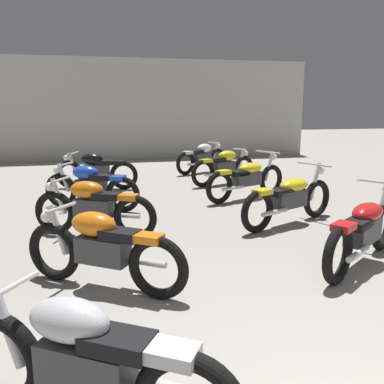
% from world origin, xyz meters
% --- Properties ---
extents(back_wall, '(13.11, 0.24, 3.60)m').
position_xyz_m(back_wall, '(0.00, 13.96, 1.80)').
color(back_wall, '#B2B2AD').
rests_on(back_wall, ground).
extents(motorcycle_left_row_0, '(1.72, 1.15, 0.88)m').
position_xyz_m(motorcycle_left_row_0, '(-1.64, 0.84, 0.46)').
color(motorcycle_left_row_0, black).
rests_on(motorcycle_left_row_0, ground).
extents(motorcycle_left_row_1, '(1.68, 1.22, 0.88)m').
position_xyz_m(motorcycle_left_row_1, '(-1.50, 2.86, 0.46)').
color(motorcycle_left_row_1, black).
rests_on(motorcycle_left_row_1, ground).
extents(motorcycle_left_row_2, '(1.82, 0.97, 0.88)m').
position_xyz_m(motorcycle_left_row_2, '(-1.59, 4.76, 0.46)').
color(motorcycle_left_row_2, black).
rests_on(motorcycle_left_row_2, ground).
extents(motorcycle_left_row_3, '(1.78, 1.04, 0.88)m').
position_xyz_m(motorcycle_left_row_3, '(-1.63, 6.46, 0.46)').
color(motorcycle_left_row_3, black).
rests_on(motorcycle_left_row_3, ground).
extents(motorcycle_left_row_4, '(1.91, 0.75, 0.88)m').
position_xyz_m(motorcycle_left_row_4, '(-1.51, 8.49, 0.46)').
color(motorcycle_left_row_4, black).
rests_on(motorcycle_left_row_4, ground).
extents(motorcycle_right_row_1, '(1.83, 1.34, 0.97)m').
position_xyz_m(motorcycle_right_row_1, '(1.64, 2.83, 0.45)').
color(motorcycle_right_row_1, black).
rests_on(motorcycle_right_row_1, ground).
extents(motorcycle_right_row_2, '(2.02, 1.07, 0.97)m').
position_xyz_m(motorcycle_right_row_2, '(1.57, 4.69, 0.45)').
color(motorcycle_right_row_2, black).
rests_on(motorcycle_right_row_2, ground).
extents(motorcycle_right_row_3, '(2.03, 1.05, 0.97)m').
position_xyz_m(motorcycle_right_row_3, '(1.57, 6.66, 0.45)').
color(motorcycle_right_row_3, black).
rests_on(motorcycle_right_row_3, ground).
extents(motorcycle_right_row_4, '(1.87, 0.83, 0.88)m').
position_xyz_m(motorcycle_right_row_4, '(1.61, 8.37, 0.46)').
color(motorcycle_right_row_4, black).
rests_on(motorcycle_right_row_4, ground).
extents(motorcycle_right_row_5, '(1.76, 1.08, 0.88)m').
position_xyz_m(motorcycle_right_row_5, '(1.54, 10.29, 0.46)').
color(motorcycle_right_row_5, black).
rests_on(motorcycle_right_row_5, ground).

